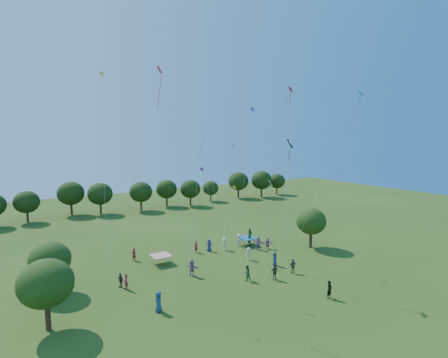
# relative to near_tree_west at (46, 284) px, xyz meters

# --- Properties ---
(ground) EXTENTS (160.00, 160.00, 0.00)m
(ground) POSITION_rel_near_tree_west_xyz_m (16.91, -13.28, -3.84)
(ground) COLOR #365218
(near_tree_west) EXTENTS (4.26, 4.26, 5.77)m
(near_tree_west) POSITION_rel_near_tree_west_xyz_m (0.00, 0.00, 0.00)
(near_tree_west) COLOR #422B19
(near_tree_west) RESTS_ON ground
(near_tree_north) EXTENTS (3.93, 3.93, 5.14)m
(near_tree_north) POSITION_rel_near_tree_west_xyz_m (0.94, 7.28, -0.48)
(near_tree_north) COLOR #422B19
(near_tree_north) RESTS_ON ground
(near_tree_east) EXTENTS (4.11, 4.11, 5.58)m
(near_tree_east) POSITION_rel_near_tree_west_xyz_m (33.30, 4.23, -0.12)
(near_tree_east) COLOR #422B19
(near_tree_east) RESTS_ON ground
(treeline) EXTENTS (88.01, 8.77, 6.77)m
(treeline) POSITION_rel_near_tree_west_xyz_m (15.18, 42.14, 0.25)
(treeline) COLOR #422B19
(treeline) RESTS_ON ground
(tent_red_stripe) EXTENTS (2.20, 2.20, 1.10)m
(tent_red_stripe) POSITION_rel_near_tree_west_xyz_m (13.10, 9.11, -2.80)
(tent_red_stripe) COLOR red
(tent_red_stripe) RESTS_ON ground
(tent_blue) EXTENTS (2.20, 2.20, 1.10)m
(tent_blue) POSITION_rel_near_tree_west_xyz_m (26.22, 9.69, -2.80)
(tent_blue) COLOR #176299
(tent_blue) RESTS_ON ground
(man_in_black) EXTENTS (0.72, 0.55, 1.74)m
(man_in_black) POSITION_rel_near_tree_west_xyz_m (23.35, -7.99, -2.97)
(man_in_black) COLOR black
(man_in_black) RESTS_ON ground
(crowd_person_0) EXTENTS (0.84, 1.03, 1.85)m
(crowd_person_0) POSITION_rel_near_tree_west_xyz_m (8.55, -1.86, -2.91)
(crowd_person_0) COLOR navy
(crowd_person_0) RESTS_ON ground
(crowd_person_1) EXTENTS (0.71, 0.62, 1.61)m
(crowd_person_1) POSITION_rel_near_tree_west_xyz_m (10.63, 11.91, -3.03)
(crowd_person_1) COLOR maroon
(crowd_person_1) RESTS_ON ground
(crowd_person_2) EXTENTS (0.60, 0.89, 1.64)m
(crowd_person_2) POSITION_rel_near_tree_west_xyz_m (28.28, 11.75, -3.02)
(crowd_person_2) COLOR #22502B
(crowd_person_2) RESTS_ON ground
(crowd_person_3) EXTENTS (1.17, 0.53, 1.79)m
(crowd_person_3) POSITION_rel_near_tree_west_xyz_m (22.44, 9.47, -2.94)
(crowd_person_3) COLOR beige
(crowd_person_3) RESTS_ON ground
(crowd_person_4) EXTENTS (1.05, 0.59, 1.70)m
(crowd_person_4) POSITION_rel_near_tree_west_xyz_m (21.74, -1.85, -2.99)
(crowd_person_4) COLOR #36312B
(crowd_person_4) RESTS_ON ground
(crowd_person_5) EXTENTS (1.44, 1.73, 1.80)m
(crowd_person_5) POSITION_rel_near_tree_west_xyz_m (26.40, 7.21, -2.94)
(crowd_person_5) COLOR #975B9D
(crowd_person_5) RESTS_ON ground
(crowd_person_6) EXTENTS (0.93, 0.82, 1.66)m
(crowd_person_6) POSITION_rel_near_tree_west_xyz_m (20.41, 10.19, -3.01)
(crowd_person_6) COLOR navy
(crowd_person_6) RESTS_ON ground
(crowd_person_7) EXTENTS (0.68, 0.53, 1.59)m
(crowd_person_7) POSITION_rel_near_tree_west_xyz_m (18.64, 10.62, -3.04)
(crowd_person_7) COLOR maroon
(crowd_person_7) RESTS_ON ground
(crowd_person_8) EXTENTS (0.86, 0.49, 1.70)m
(crowd_person_8) POSITION_rel_near_tree_west_xyz_m (19.07, -0.45, -2.99)
(crowd_person_8) COLOR #214E2E
(crowd_person_8) RESTS_ON ground
(crowd_person_9) EXTENTS (1.09, 0.63, 1.57)m
(crowd_person_9) POSITION_rel_near_tree_west_xyz_m (22.99, 4.70, -3.05)
(crowd_person_9) COLOR beige
(crowd_person_9) RESTS_ON ground
(crowd_person_10) EXTENTS (0.66, 0.95, 1.48)m
(crowd_person_10) POSITION_rel_near_tree_west_xyz_m (7.09, 5.01, -3.10)
(crowd_person_10) COLOR #403733
(crowd_person_10) RESTS_ON ground
(crowd_person_11) EXTENTS (1.52, 1.22, 1.57)m
(crowd_person_11) POSITION_rel_near_tree_west_xyz_m (27.68, 6.76, -3.05)
(crowd_person_11) COLOR #8C5283
(crowd_person_11) RESTS_ON ground
(crowd_person_12) EXTENTS (0.81, 0.90, 1.62)m
(crowd_person_12) POSITION_rel_near_tree_west_xyz_m (24.47, 1.40, -3.03)
(crowd_person_12) COLOR navy
(crowd_person_12) RESTS_ON ground
(crowd_person_13) EXTENTS (0.50, 0.66, 1.60)m
(crowd_person_13) POSITION_rel_near_tree_west_xyz_m (7.41, 4.13, -3.04)
(crowd_person_13) COLOR maroon
(crowd_person_13) RESTS_ON ground
(crowd_person_14) EXTENTS (0.77, 0.95, 1.70)m
(crowd_person_14) POSITION_rel_near_tree_west_xyz_m (26.50, 9.38, -2.99)
(crowd_person_14) COLOR #275C3E
(crowd_person_14) RESTS_ON ground
(crowd_person_15) EXTENTS (1.02, 1.28, 1.80)m
(crowd_person_15) POSITION_rel_near_tree_west_xyz_m (25.03, 9.77, -2.94)
(crowd_person_15) COLOR #C6AD9E
(crowd_person_15) RESTS_ON ground
(crowd_person_16) EXTENTS (1.05, 0.71, 1.64)m
(crowd_person_16) POSITION_rel_near_tree_west_xyz_m (24.73, -1.48, -3.02)
(crowd_person_16) COLOR #423C35
(crowd_person_16) RESTS_ON ground
(crowd_person_17) EXTENTS (1.32, 1.82, 1.85)m
(crowd_person_17) POSITION_rel_near_tree_west_xyz_m (14.63, 3.79, -2.91)
(crowd_person_17) COLOR #995985
(crowd_person_17) RESTS_ON ground
(pirate_kite) EXTENTS (1.91, 1.09, 13.76)m
(pirate_kite) POSITION_rel_near_tree_west_xyz_m (23.45, -1.93, 10.43)
(pirate_kite) COLOR black
(red_high_kite) EXTENTS (2.53, 2.35, 20.67)m
(red_high_kite) POSITION_rel_near_tree_west_xyz_m (11.19, 2.23, 14.18)
(red_high_kite) COLOR red
(small_kite_0) EXTENTS (3.62, 4.83, 12.86)m
(small_kite_0) POSITION_rel_near_tree_west_xyz_m (26.84, 14.37, 6.24)
(small_kite_0) COLOR #ED5E0D
(small_kite_1) EXTENTS (1.36, 3.76, 20.81)m
(small_kite_1) POSITION_rel_near_tree_west_xyz_m (6.59, 7.81, 11.55)
(small_kite_1) COLOR #FFB10D
(small_kite_2) EXTENTS (2.23, 1.71, 6.87)m
(small_kite_2) POSITION_rel_near_tree_west_xyz_m (25.91, 12.62, 3.13)
(small_kite_2) COLOR orange
(small_kite_3) EXTENTS (0.79, 1.62, 17.97)m
(small_kite_3) POSITION_rel_near_tree_west_xyz_m (23.37, -1.41, 10.31)
(small_kite_3) COLOR #17801A
(small_kite_4) EXTENTS (1.74, 1.45, 17.90)m
(small_kite_4) POSITION_rel_near_tree_west_xyz_m (25.46, 8.34, 10.69)
(small_kite_4) COLOR blue
(small_kite_5) EXTENTS (3.14, 1.57, 9.97)m
(small_kite_5) POSITION_rel_near_tree_west_xyz_m (20.55, 11.24, 5.44)
(small_kite_5) COLOR purple
(small_kite_6) EXTENTS (1.51, 1.30, 9.32)m
(small_kite_6) POSITION_rel_near_tree_west_xyz_m (22.27, -0.32, 5.41)
(small_kite_6) COLOR white
(small_kite_7) EXTENTS (0.67, 3.76, 13.22)m
(small_kite_7) POSITION_rel_near_tree_west_xyz_m (15.39, 3.73, 6.99)
(small_kite_7) COLOR #0DCEBB
(small_kite_8) EXTENTS (1.22, 0.83, 19.72)m
(small_kite_8) POSITION_rel_near_tree_west_xyz_m (26.11, 1.02, 13.08)
(small_kite_8) COLOR #BA0A0E
(small_kite_9) EXTENTS (1.67, 1.08, 8.50)m
(small_kite_9) POSITION_rel_near_tree_west_xyz_m (19.42, 8.41, 3.70)
(small_kite_9) COLOR red
(small_kite_10) EXTENTS (0.77, 1.86, 6.74)m
(small_kite_10) POSITION_rel_near_tree_west_xyz_m (22.63, 8.66, 3.30)
(small_kite_10) COLOR yellow
(small_kite_11) EXTENTS (4.12, 6.27, 18.92)m
(small_kite_11) POSITION_rel_near_tree_west_xyz_m (29.92, -3.58, 12.08)
(small_kite_11) COLOR #188437
(small_kite_12) EXTENTS (2.90, 2.62, 18.08)m
(small_kite_12) POSITION_rel_near_tree_west_xyz_m (20.52, 12.01, 11.92)
(small_kite_12) COLOR #113EAE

